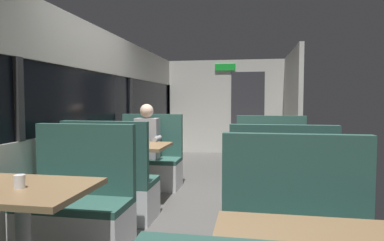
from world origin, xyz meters
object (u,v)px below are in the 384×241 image
Objects in this scene: coffee_cup_primary at (147,142)px; bench_rear_aisle_facing_entry at (271,173)px; bench_mid_window_facing_end at (112,190)px; dining_table_mid_window at (133,152)px; seated_passenger at (148,152)px; dining_table_near_window at (22,202)px; coffee_cup_secondary at (20,182)px; bench_near_window_facing_entry at (77,212)px; dining_table_rear_aisle at (275,159)px; bench_rear_aisle_facing_end at (280,204)px; bench_mid_window_facing_entry at (149,165)px.

bench_rear_aisle_facing_entry is at bearing 19.21° from coffee_cup_primary.
bench_mid_window_facing_end is 0.82m from coffee_cup_primary.
seated_passenger is at bearing 90.00° from dining_table_mid_window.
coffee_cup_secondary reaches higher than dining_table_near_window.
coffee_cup_primary is at bearing 72.71° from bench_mid_window_facing_end.
bench_near_window_facing_entry is 2.64m from bench_rear_aisle_facing_entry.
dining_table_rear_aisle is (1.79, 1.94, 0.00)m from dining_table_near_window.
seated_passenger is at bearing 155.20° from dining_table_rear_aisle.
bench_near_window_facing_entry is 1.00× the size of bench_rear_aisle_facing_entry.
seated_passenger is at bearing 175.92° from bench_rear_aisle_facing_entry.
bench_rear_aisle_facing_end is (1.79, 0.54, 0.00)m from bench_near_window_facing_entry.
seated_passenger is at bearing 90.00° from bench_near_window_facing_entry.
dining_table_near_window is 0.82× the size of bench_rear_aisle_facing_entry.
bench_mid_window_facing_end is at bearing -90.00° from bench_mid_window_facing_entry.
coffee_cup_primary reaches higher than dining_table_mid_window.
dining_table_rear_aisle is 10.00× the size of coffee_cup_primary.
dining_table_mid_window is 0.82× the size of bench_mid_window_facing_end.
bench_rear_aisle_facing_entry reaches higher than coffee_cup_primary.
bench_rear_aisle_facing_end reaches higher than coffee_cup_primary.
coffee_cup_primary is at bearing -160.79° from bench_rear_aisle_facing_entry.
bench_mid_window_facing_end is (0.00, 1.44, -0.31)m from dining_table_near_window.
dining_table_mid_window is 0.25m from coffee_cup_primary.
dining_table_mid_window is 0.77m from bench_mid_window_facing_end.
dining_table_near_window is 0.82× the size of bench_near_window_facing_entry.
bench_rear_aisle_facing_end is at bearing -90.00° from dining_table_rear_aisle.
bench_mid_window_facing_end is at bearing -164.41° from dining_table_rear_aisle.
bench_rear_aisle_facing_entry is 0.87× the size of seated_passenger.
bench_rear_aisle_facing_end is at bearing 34.77° from dining_table_near_window.
dining_table_near_window is 0.82× the size of bench_mid_window_facing_entry.
bench_near_window_facing_entry is 1.00× the size of bench_rear_aisle_facing_end.
bench_near_window_facing_entry is at bearing -145.23° from dining_table_rear_aisle.
dining_table_rear_aisle is at bearing 34.77° from bench_near_window_facing_entry.
coffee_cup_secondary is (0.01, -1.48, 0.46)m from bench_mid_window_facing_end.
dining_table_near_window is 2.64m from dining_table_rear_aisle.
bench_mid_window_facing_entry reaches higher than coffee_cup_secondary.
bench_mid_window_facing_end is 1.00× the size of bench_mid_window_facing_entry.
dining_table_rear_aisle is (1.79, 1.24, 0.31)m from bench_near_window_facing_entry.
bench_rear_aisle_facing_entry is at bearing 56.41° from coffee_cup_secondary.
dining_table_near_window is 0.82× the size of bench_rear_aisle_facing_end.
coffee_cup_secondary is at bearing -131.96° from dining_table_rear_aisle.
bench_mid_window_facing_end and bench_mid_window_facing_entry have the same top height.
bench_mid_window_facing_entry is 0.87× the size of seated_passenger.
bench_mid_window_facing_end reaches higher than coffee_cup_primary.
bench_near_window_facing_entry is (0.00, 0.70, -0.31)m from dining_table_near_window.
coffee_cup_primary is at bearing 152.00° from bench_rear_aisle_facing_end.
dining_table_mid_window is (0.00, 2.14, 0.00)m from dining_table_near_window.
dining_table_near_window and dining_table_rear_aisle have the same top height.
bench_rear_aisle_facing_entry reaches higher than dining_table_rear_aisle.
dining_table_rear_aisle is at bearing -26.68° from bench_mid_window_facing_entry.
dining_table_rear_aisle is 1.60m from coffee_cup_primary.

